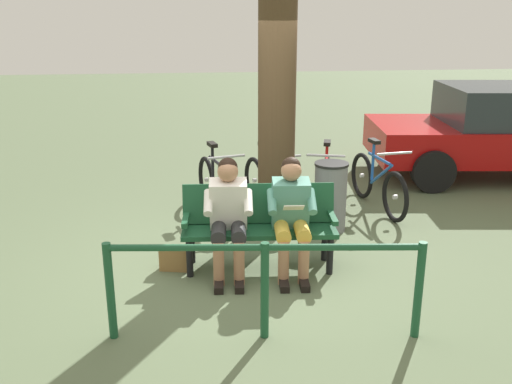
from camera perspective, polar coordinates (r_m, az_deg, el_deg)
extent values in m
plane|color=#566647|center=(6.07, -2.17, -7.61)|extent=(40.00, 40.00, 0.00)
cube|color=#194C2D|center=(5.89, 0.34, -3.90)|extent=(1.63, 0.56, 0.05)
cube|color=#194C2D|center=(5.99, 0.26, -1.14)|extent=(1.61, 0.25, 0.42)
cube|color=#194C2D|center=(5.93, 7.71, -2.53)|extent=(0.09, 0.40, 0.05)
cube|color=#194C2D|center=(5.86, -7.11, -2.76)|extent=(0.09, 0.40, 0.05)
cylinder|color=black|center=(5.90, 7.46, -6.39)|extent=(0.07, 0.07, 0.40)
cylinder|color=black|center=(5.84, -6.71, -6.65)|extent=(0.07, 0.07, 0.40)
cylinder|color=black|center=(6.21, 6.94, -5.11)|extent=(0.07, 0.07, 0.40)
cylinder|color=black|center=(6.15, -6.49, -5.34)|extent=(0.07, 0.07, 0.40)
cube|color=#4C8C7A|center=(5.84, 3.49, -1.17)|extent=(0.40, 0.33, 0.55)
sphere|color=#A87554|center=(5.71, 3.58, 2.13)|extent=(0.21, 0.21, 0.21)
sphere|color=black|center=(5.73, 3.55, 2.57)|extent=(0.20, 0.20, 0.20)
cylinder|color=gold|center=(5.74, 4.65, -3.88)|extent=(0.18, 0.41, 0.15)
cylinder|color=#A87554|center=(5.66, 4.83, -7.12)|extent=(0.11, 0.11, 0.45)
cube|color=black|center=(5.65, 4.90, -9.29)|extent=(0.11, 0.23, 0.07)
cylinder|color=#4C8C7A|center=(5.73, 5.61, -0.93)|extent=(0.11, 0.31, 0.23)
cylinder|color=gold|center=(5.72, 2.65, -3.92)|extent=(0.18, 0.41, 0.15)
cylinder|color=#A87554|center=(5.64, 2.79, -7.17)|extent=(0.11, 0.11, 0.45)
cube|color=black|center=(5.63, 2.86, -9.36)|extent=(0.11, 0.23, 0.07)
cylinder|color=#4C8C7A|center=(5.69, 1.62, -0.99)|extent=(0.11, 0.31, 0.23)
cube|color=silver|center=(5.53, 3.82, -1.59)|extent=(0.21, 0.13, 0.09)
cube|color=white|center=(5.81, -2.81, -1.26)|extent=(0.40, 0.33, 0.55)
sphere|color=#A87554|center=(5.68, -2.86, 2.06)|extent=(0.21, 0.21, 0.21)
sphere|color=black|center=(5.70, -2.86, 2.50)|extent=(0.20, 0.20, 0.20)
cylinder|color=#262628|center=(5.70, -1.77, -3.99)|extent=(0.18, 0.41, 0.15)
cylinder|color=#A87554|center=(5.62, -1.72, -7.26)|extent=(0.11, 0.11, 0.45)
cube|color=black|center=(5.61, -1.68, -9.45)|extent=(0.11, 0.23, 0.07)
cylinder|color=white|center=(5.67, -0.80, -1.03)|extent=(0.11, 0.31, 0.23)
cylinder|color=#262628|center=(5.70, -3.79, -4.02)|extent=(0.18, 0.41, 0.15)
cylinder|color=#A87554|center=(5.62, -3.77, -7.29)|extent=(0.11, 0.11, 0.45)
cube|color=black|center=(5.61, -3.75, -9.48)|extent=(0.11, 0.23, 0.07)
cylinder|color=white|center=(5.68, -4.84, -1.08)|extent=(0.11, 0.31, 0.23)
cube|color=olive|center=(6.04, -8.21, -6.68)|extent=(0.32, 0.20, 0.24)
cylinder|color=#4C3823|center=(6.81, 2.16, 12.24)|extent=(0.45, 0.45, 3.89)
cylinder|color=slate|center=(6.99, 7.49, -0.59)|extent=(0.39, 0.39, 0.83)
cylinder|color=black|center=(6.87, 7.64, 2.81)|extent=(0.41, 0.41, 0.03)
torus|color=black|center=(7.45, 13.84, -0.49)|extent=(0.14, 0.66, 0.66)
cylinder|color=silver|center=(7.45, 13.84, -0.49)|extent=(0.06, 0.07, 0.06)
torus|color=black|center=(8.33, 10.62, 1.64)|extent=(0.14, 0.66, 0.66)
cylinder|color=silver|center=(8.33, 10.62, 1.64)|extent=(0.06, 0.07, 0.06)
cylinder|color=#1E519E|center=(7.78, 12.32, 3.31)|extent=(0.12, 0.63, 0.04)
cylinder|color=#1E519E|center=(7.77, 12.48, 1.73)|extent=(0.12, 0.60, 0.43)
cylinder|color=#1E519E|center=(7.96, 11.71, 3.08)|extent=(0.04, 0.04, 0.55)
cube|color=black|center=(7.90, 11.84, 5.04)|extent=(0.12, 0.23, 0.05)
cylinder|color=#B2B2B7|center=(7.39, 13.79, 3.80)|extent=(0.48, 0.09, 0.03)
torus|color=black|center=(7.18, 6.86, -0.80)|extent=(0.23, 0.65, 0.66)
cylinder|color=silver|center=(7.18, 6.86, -0.80)|extent=(0.06, 0.07, 0.06)
torus|color=black|center=(8.15, 7.09, 1.47)|extent=(0.23, 0.65, 0.66)
cylinder|color=silver|center=(8.15, 7.09, 1.47)|extent=(0.06, 0.07, 0.06)
cylinder|color=#B71414|center=(7.56, 7.09, 3.16)|extent=(0.20, 0.62, 0.04)
cylinder|color=#B71414|center=(7.53, 7.02, 1.53)|extent=(0.19, 0.59, 0.43)
cylinder|color=#B71414|center=(7.76, 7.11, 2.92)|extent=(0.04, 0.04, 0.55)
cube|color=black|center=(7.69, 7.19, 4.94)|extent=(0.14, 0.24, 0.05)
cylinder|color=#B2B2B7|center=(7.12, 7.05, 3.66)|extent=(0.47, 0.16, 0.03)
torus|color=black|center=(7.06, 3.05, -1.00)|extent=(0.24, 0.65, 0.66)
cylinder|color=silver|center=(7.06, 3.05, -1.00)|extent=(0.06, 0.07, 0.06)
torus|color=black|center=(7.95, -0.15, 1.18)|extent=(0.24, 0.65, 0.66)
cylinder|color=silver|center=(7.95, -0.15, 1.18)|extent=(0.06, 0.07, 0.06)
cylinder|color=#337238|center=(7.40, 1.38, 2.96)|extent=(0.21, 0.62, 0.04)
cylinder|color=#337238|center=(7.38, 1.62, 1.31)|extent=(0.20, 0.58, 0.43)
cylinder|color=#337238|center=(7.58, 0.80, 2.71)|extent=(0.04, 0.04, 0.55)
cube|color=black|center=(7.51, 0.81, 4.77)|extent=(0.15, 0.24, 0.05)
cylinder|color=#B2B2B7|center=(7.00, 2.76, 3.52)|extent=(0.47, 0.16, 0.03)
torus|color=black|center=(7.08, -2.68, -0.95)|extent=(0.22, 0.65, 0.66)
cylinder|color=silver|center=(7.08, -2.68, -0.95)|extent=(0.06, 0.07, 0.06)
torus|color=black|center=(8.01, -5.02, 1.24)|extent=(0.22, 0.65, 0.66)
cylinder|color=silver|center=(8.01, -5.02, 1.24)|extent=(0.06, 0.07, 0.06)
cylinder|color=black|center=(7.44, -3.98, 3.00)|extent=(0.20, 0.62, 0.04)
cylinder|color=black|center=(7.42, -3.77, 1.36)|extent=(0.19, 0.59, 0.43)
cylinder|color=black|center=(7.63, -4.39, 2.75)|extent=(0.04, 0.04, 0.55)
cube|color=black|center=(7.56, -4.44, 4.80)|extent=(0.14, 0.24, 0.05)
cylinder|color=#B2B2B7|center=(7.02, -3.01, 3.56)|extent=(0.47, 0.15, 0.03)
cylinder|color=#194C2D|center=(4.88, 16.08, -9.50)|extent=(0.07, 0.07, 0.85)
cylinder|color=#194C2D|center=(4.68, 0.88, -9.93)|extent=(0.07, 0.07, 0.85)
cylinder|color=#194C2D|center=(4.82, -14.49, -9.68)|extent=(0.07, 0.07, 0.85)
cylinder|color=#194C2D|center=(4.52, 0.91, -5.61)|extent=(2.51, 0.33, 0.06)
cube|color=#A50C0C|center=(10.08, 23.55, 4.82)|extent=(4.38, 2.28, 0.55)
cylinder|color=black|center=(8.85, 17.43, 2.02)|extent=(0.66, 0.29, 0.64)
cylinder|color=black|center=(10.53, 14.63, 4.70)|extent=(0.66, 0.29, 0.64)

